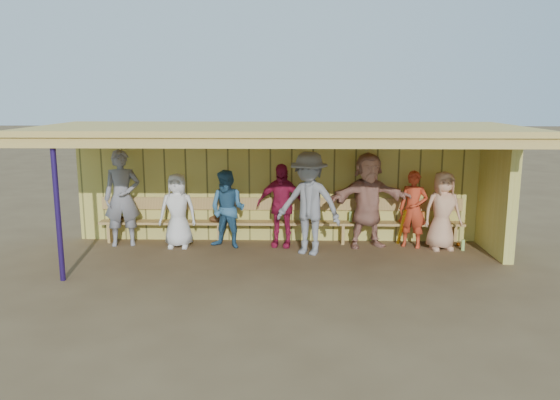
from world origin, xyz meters
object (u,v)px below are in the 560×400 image
(player_a, at_px, (122,198))
(player_b, at_px, (178,211))
(player_e, at_px, (309,204))
(player_g, at_px, (413,209))
(player_c, at_px, (228,209))
(player_d, at_px, (281,205))
(player_f, at_px, (368,200))
(player_h, at_px, (443,211))
(bench, at_px, (281,218))

(player_a, height_order, player_b, player_a)
(player_e, bearing_deg, player_g, 37.36)
(player_a, xyz_separation_m, player_c, (2.17, -0.13, -0.20))
(player_a, distance_m, player_e, 3.83)
(player_a, bearing_deg, player_d, -12.56)
(player_f, relative_size, player_g, 1.23)
(player_c, height_order, player_h, player_c)
(player_d, xyz_separation_m, player_g, (2.67, 0.00, -0.07))
(player_f, bearing_deg, bench, 156.17)
(player_d, bearing_deg, bench, 103.08)
(player_c, height_order, player_d, player_d)
(player_e, bearing_deg, player_f, 47.09)
(player_b, height_order, player_g, player_g)
(player_e, height_order, bench, player_e)
(player_a, relative_size, player_f, 1.02)
(player_a, distance_m, player_g, 5.92)
(player_e, bearing_deg, player_c, -170.60)
(bench, bearing_deg, player_a, -174.60)
(player_c, xyz_separation_m, player_d, (1.07, 0.13, 0.06))
(player_b, bearing_deg, player_f, 1.97)
(player_a, height_order, player_f, player_a)
(bench, bearing_deg, player_g, -6.50)
(player_e, relative_size, player_g, 1.28)
(player_c, relative_size, player_d, 0.93)
(player_b, bearing_deg, player_h, -0.30)
(player_a, relative_size, player_h, 1.25)
(player_b, relative_size, player_g, 0.97)
(player_b, height_order, player_h, player_h)
(player_h, distance_m, bench, 3.28)
(player_d, bearing_deg, player_g, 11.42)
(player_b, distance_m, player_h, 5.31)
(player_a, bearing_deg, player_g, -12.56)
(player_d, xyz_separation_m, player_f, (1.76, 0.00, 0.11))
(player_d, distance_m, player_f, 1.76)
(player_a, distance_m, player_f, 5.00)
(player_b, xyz_separation_m, player_c, (1.02, -0.00, 0.03))
(player_b, height_order, bench, player_b)
(player_e, relative_size, player_h, 1.26)
(player_f, height_order, player_h, player_f)
(player_d, height_order, player_f, player_f)
(player_c, bearing_deg, player_g, 21.29)
(player_d, height_order, player_g, player_d)
(player_f, distance_m, player_g, 0.93)
(player_f, bearing_deg, player_b, 167.89)
(bench, bearing_deg, player_b, -168.22)
(player_g, bearing_deg, player_b, -155.23)
(player_g, distance_m, player_h, 0.57)
(player_a, distance_m, player_d, 3.24)
(player_g, bearing_deg, player_d, -156.77)
(player_h, bearing_deg, player_c, 170.29)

